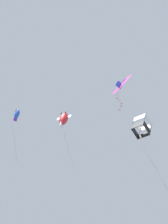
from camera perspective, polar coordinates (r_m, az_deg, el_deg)
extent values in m
ellipsoid|color=red|center=(38.42, -3.30, -1.12)|extent=(1.42, 1.70, 2.11)
cube|color=white|center=(38.42, -2.56, -0.75)|extent=(0.72, 0.44, 0.42)
cube|color=white|center=(38.80, -3.90, -1.07)|extent=(0.72, 0.44, 0.42)
cube|color=white|center=(37.53, -3.63, -2.16)|extent=(0.35, 0.75, 0.78)
sphere|color=black|center=(38.64, -3.00, -0.05)|extent=(0.21, 0.24, 0.20)
sphere|color=black|center=(38.84, -3.69, -0.23)|extent=(0.21, 0.24, 0.20)
cylinder|color=#47474C|center=(36.59, -2.46, -6.22)|extent=(2.08, 0.33, 5.11)
cube|color=white|center=(36.94, 8.94, -0.88)|extent=(1.40, 0.54, 0.67)
cube|color=white|center=(37.53, 9.95, -2.48)|extent=(1.40, 0.54, 0.67)
cube|color=white|center=(36.98, 10.37, -1.33)|extent=(0.24, 1.54, 1.26)
cube|color=white|center=(37.49, 8.55, -2.03)|extent=(0.24, 1.54, 1.26)
cube|color=black|center=(35.82, 8.64, -2.07)|extent=(1.40, 0.54, 0.67)
cube|color=black|center=(36.43, 9.68, -3.69)|extent=(1.40, 0.54, 0.67)
cube|color=black|center=(35.86, 10.11, -2.53)|extent=(0.24, 1.54, 1.26)
cube|color=black|center=(36.38, 8.23, -3.24)|extent=(0.24, 1.54, 1.26)
cylinder|color=#332D28|center=(36.12, 9.73, -1.10)|extent=(0.19, 1.03, 1.99)
cylinder|color=#332D28|center=(36.64, 7.87, -1.82)|extent=(0.19, 1.03, 1.99)
cylinder|color=#332D28|center=(36.73, 10.75, -2.73)|extent=(0.19, 1.03, 1.99)
cylinder|color=#332D28|center=(37.24, 8.90, -3.42)|extent=(0.19, 1.03, 1.99)
cylinder|color=#47474C|center=(35.11, 11.49, -8.86)|extent=(3.02, 0.60, 7.09)
pyramid|color=#DB2D93|center=(31.74, 6.01, 4.41)|extent=(2.53, 1.43, 1.38)
cube|color=blue|center=(31.57, 5.70, 4.39)|extent=(0.28, 0.82, 0.89)
cube|color=blue|center=(32.25, 6.39, 5.05)|extent=(0.61, 0.28, 0.16)
cylinder|color=#47474C|center=(31.06, 5.53, 3.43)|extent=(0.04, 0.04, 0.27)
cube|color=red|center=(30.97, 5.51, 3.24)|extent=(0.14, 0.12, 0.06)
cylinder|color=#47474C|center=(30.93, 5.43, 2.98)|extent=(0.02, 0.14, 0.28)
cube|color=red|center=(30.88, 5.36, 2.72)|extent=(0.11, 0.15, 0.06)
cylinder|color=#47474C|center=(30.82, 5.36, 2.49)|extent=(0.04, 0.06, 0.28)
cube|color=red|center=(30.76, 5.35, 2.25)|extent=(0.16, 0.10, 0.06)
cylinder|color=#47474C|center=(30.65, 5.48, 2.10)|extent=(0.02, 0.15, 0.28)
cube|color=red|center=(30.53, 5.60, 1.94)|extent=(0.14, 0.13, 0.06)
cylinder|color=#47474C|center=(30.39, 5.72, 1.83)|extent=(0.06, 0.20, 0.28)
cube|color=red|center=(30.25, 5.84, 1.71)|extent=(0.11, 0.15, 0.06)
cylinder|color=#47474C|center=(30.16, 5.97, 1.53)|extent=(0.06, 0.12, 0.28)
cube|color=red|center=(30.07, 6.09, 1.34)|extent=(0.17, 0.07, 0.06)
cylinder|color=#47474C|center=(30.00, 6.06, 1.10)|extent=(0.01, 0.08, 0.28)
cube|color=red|center=(29.94, 6.02, 0.86)|extent=(0.16, 0.09, 0.06)
cylinder|color=#47474C|center=(29.89, 5.87, 0.60)|extent=(0.07, 0.18, 0.28)
cube|color=red|center=(29.83, 5.72, 0.34)|extent=(0.16, 0.11, 0.06)
ellipsoid|color=blue|center=(37.73, -10.77, -0.34)|extent=(0.78, 0.83, 1.28)
cube|color=purple|center=(37.56, -10.56, 0.08)|extent=(0.44, 0.20, 0.27)
cube|color=purple|center=(38.06, -10.86, -0.40)|extent=(0.44, 0.20, 0.27)
cube|color=purple|center=(37.31, -11.04, -1.19)|extent=(0.17, 0.42, 0.43)
sphere|color=black|center=(37.80, -10.86, 0.38)|extent=(0.12, 0.13, 0.11)
sphere|color=black|center=(38.06, -11.02, 0.13)|extent=(0.12, 0.13, 0.11)
cylinder|color=#47474C|center=(36.47, -11.16, -4.73)|extent=(0.91, 0.55, 4.54)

